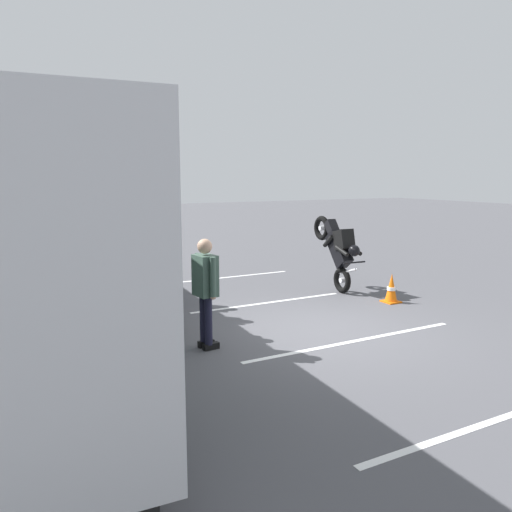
{
  "coord_description": "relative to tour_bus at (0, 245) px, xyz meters",
  "views": [
    {
      "loc": [
        -7.05,
        4.98,
        2.69
      ],
      "look_at": [
        1.77,
        0.28,
        1.1
      ],
      "focal_mm": 35.38,
      "sensor_mm": 36.0,
      "label": 1
    }
  ],
  "objects": [
    {
      "name": "spectator_left",
      "position": [
        -0.47,
        -2.53,
        -0.61
      ],
      "size": [
        0.58,
        0.36,
        1.74
      ],
      "color": "#473823",
      "rests_on": "ground_plane"
    },
    {
      "name": "bay_line_d",
      "position": [
        0.57,
        -5.05,
        -1.64
      ],
      "size": [
        0.12,
        3.59,
        0.01
      ],
      "color": "white",
      "rests_on": "ground_plane"
    },
    {
      "name": "bay_line_c",
      "position": [
        -2.32,
        -5.05,
        -1.64
      ],
      "size": [
        0.12,
        4.18,
        0.01
      ],
      "color": "white",
      "rests_on": "ground_plane"
    },
    {
      "name": "spectator_far_left",
      "position": [
        -1.5,
        -2.76,
        -0.61
      ],
      "size": [
        0.58,
        0.34,
        1.74
      ],
      "color": "black",
      "rests_on": "ground_plane"
    },
    {
      "name": "spectator_right",
      "position": [
        1.6,
        -2.87,
        -0.61
      ],
      "size": [
        0.58,
        0.36,
        1.74
      ],
      "color": "black",
      "rests_on": "ground_plane"
    },
    {
      "name": "bay_line_e",
      "position": [
        3.46,
        -5.05,
        -1.64
      ],
      "size": [
        0.12,
        4.33,
        0.01
      ],
      "color": "white",
      "rests_on": "ground_plane"
    },
    {
      "name": "tour_bus",
      "position": [
        0.0,
        0.0,
        0.0
      ],
      "size": [
        11.01,
        3.06,
        3.25
      ],
      "color": "silver",
      "rests_on": "ground_plane"
    },
    {
      "name": "ground_plane",
      "position": [
        -1.54,
        -4.85,
        -1.65
      ],
      "size": [
        80.0,
        80.0,
        0.0
      ],
      "primitive_type": "plane",
      "color": "#4C4C51"
    },
    {
      "name": "traffic_cone",
      "position": [
        -0.64,
        -7.4,
        -1.34
      ],
      "size": [
        0.34,
        0.34,
        0.63
      ],
      "color": "orange",
      "rests_on": "ground_plane"
    },
    {
      "name": "parked_motorcycle_silver",
      "position": [
        1.68,
        -2.05,
        -1.16
      ],
      "size": [
        2.05,
        0.58,
        0.99
      ],
      "color": "black",
      "rests_on": "ground_plane"
    },
    {
      "name": "stunt_motorcycle",
      "position": [
        0.76,
        -7.02,
        -0.6
      ],
      "size": [
        1.92,
        0.58,
        1.85
      ],
      "color": "black",
      "rests_on": "ground_plane"
    },
    {
      "name": "spectator_centre",
      "position": [
        0.72,
        -2.7,
        -0.56
      ],
      "size": [
        0.57,
        0.31,
        1.81
      ],
      "color": "black",
      "rests_on": "ground_plane"
    }
  ]
}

